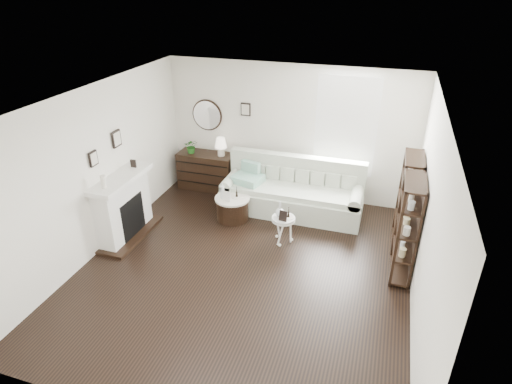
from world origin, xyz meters
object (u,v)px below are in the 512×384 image
(sofa, at_px, (293,194))
(dresser, at_px, (207,171))
(pedestal_table, at_px, (283,220))
(drum_table, at_px, (233,208))

(sofa, bearing_deg, dresser, 168.93)
(dresser, height_order, pedestal_table, dresser)
(dresser, distance_m, pedestal_table, 2.59)
(sofa, bearing_deg, drum_table, -145.54)
(drum_table, distance_m, pedestal_table, 1.22)
(dresser, bearing_deg, sofa, -11.07)
(sofa, distance_m, pedestal_table, 1.16)
(dresser, relative_size, pedestal_table, 2.43)
(drum_table, bearing_deg, sofa, 34.46)
(drum_table, bearing_deg, pedestal_table, -23.08)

